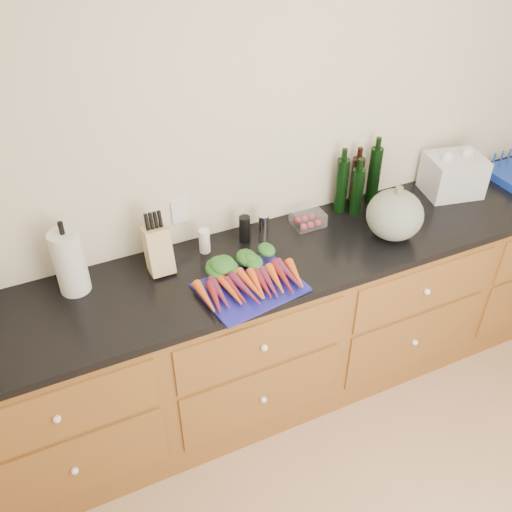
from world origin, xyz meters
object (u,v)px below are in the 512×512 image
paper_towel (70,262)px  cutting_board (250,287)px  carrots (247,277)px  squash (395,215)px  tomato_box (308,219)px  knife_block (158,250)px

paper_towel → cutting_board: bearing=-24.6°
cutting_board → carrots: bearing=90.0°
squash → paper_towel: (-1.50, 0.25, 0.02)m
squash → paper_towel: paper_towel is taller
cutting_board → tomato_box: 0.58m
squash → tomato_box: bearing=141.5°
paper_towel → tomato_box: 1.18m
carrots → tomato_box: size_ratio=2.97×
squash → tomato_box: squash is taller
carrots → cutting_board: bearing=-90.0°
carrots → tomato_box: 0.56m
tomato_box → carrots: bearing=-148.1°
knife_block → squash: bearing=-11.7°
knife_block → tomato_box: (0.79, 0.03, -0.07)m
carrots → paper_towel: bearing=157.8°
paper_towel → tomato_box: (1.17, 0.01, -0.11)m
cutting_board → knife_block: bearing=136.7°
paper_towel → carrots: bearing=-22.2°
cutting_board → squash: 0.81m
cutting_board → knife_block: knife_block is taller
paper_towel → knife_block: paper_towel is taller
paper_towel → tomato_box: bearing=0.5°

